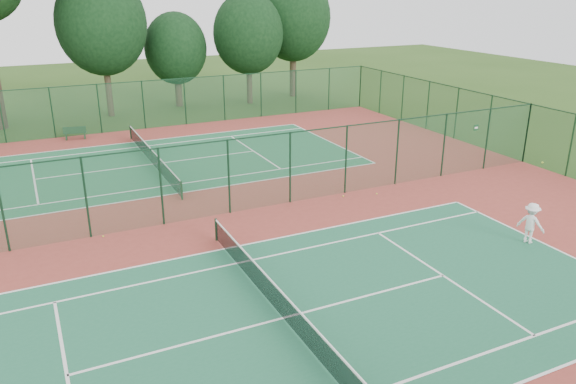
# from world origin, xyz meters

# --- Properties ---
(ground) EXTENTS (120.00, 120.00, 0.00)m
(ground) POSITION_xyz_m (0.00, 0.00, 0.00)
(ground) COLOR #2C4C18
(ground) RESTS_ON ground
(red_pad) EXTENTS (40.00, 36.00, 0.01)m
(red_pad) POSITION_xyz_m (0.00, 0.00, 0.01)
(red_pad) COLOR maroon
(red_pad) RESTS_ON ground
(court_near) EXTENTS (23.77, 10.97, 0.01)m
(court_near) POSITION_xyz_m (0.00, -9.00, 0.01)
(court_near) COLOR #1F6444
(court_near) RESTS_ON red_pad
(court_far) EXTENTS (23.77, 10.97, 0.01)m
(court_far) POSITION_xyz_m (0.00, 9.00, 0.01)
(court_far) COLOR #1F653D
(court_far) RESTS_ON red_pad
(fence_north) EXTENTS (40.00, 0.09, 3.50)m
(fence_north) POSITION_xyz_m (0.00, 18.00, 1.76)
(fence_north) COLOR #1A4E32
(fence_north) RESTS_ON ground
(fence_east) EXTENTS (0.09, 36.00, 3.50)m
(fence_east) POSITION_xyz_m (20.00, 0.00, 1.76)
(fence_east) COLOR #194B28
(fence_east) RESTS_ON ground
(fence_divider) EXTENTS (40.00, 0.09, 3.50)m
(fence_divider) POSITION_xyz_m (0.00, 0.00, 1.76)
(fence_divider) COLOR #184A2C
(fence_divider) RESTS_ON ground
(tennis_net_near) EXTENTS (0.10, 12.90, 0.97)m
(tennis_net_near) POSITION_xyz_m (0.00, -9.00, 0.54)
(tennis_net_near) COLOR #143720
(tennis_net_near) RESTS_ON ground
(tennis_net_far) EXTENTS (0.10, 12.90, 0.97)m
(tennis_net_far) POSITION_xyz_m (0.00, 9.00, 0.54)
(tennis_net_far) COLOR #153B20
(tennis_net_far) RESTS_ON ground
(player_near) EXTENTS (1.00, 1.26, 1.70)m
(player_near) POSITION_xyz_m (11.38, -8.29, 0.87)
(player_near) COLOR white
(player_near) RESTS_ON court_near
(bench) EXTENTS (1.54, 0.69, 0.92)m
(bench) POSITION_xyz_m (-3.42, 16.91, 0.48)
(bench) COLOR #13381D
(bench) RESTS_ON red_pad
(stray_ball_a) EXTENTS (0.07, 0.07, 0.07)m
(stray_ball_a) POSITION_xyz_m (7.31, -0.50, 0.05)
(stray_ball_a) COLOR #D4EE37
(stray_ball_a) RESTS_ON red_pad
(stray_ball_b) EXTENTS (0.07, 0.07, 0.07)m
(stray_ball_b) POSITION_xyz_m (9.00, -0.92, 0.04)
(stray_ball_b) COLOR #BCD231
(stray_ball_b) RESTS_ON red_pad
(stray_ball_c) EXTENTS (0.07, 0.07, 0.07)m
(stray_ball_c) POSITION_xyz_m (-4.16, -0.24, 0.05)
(stray_ball_c) COLOR #C7E635
(stray_ball_c) RESTS_ON red_pad
(evergreen_row) EXTENTS (39.00, 5.00, 12.00)m
(evergreen_row) POSITION_xyz_m (0.50, 24.25, 0.00)
(evergreen_row) COLOR black
(evergreen_row) RESTS_ON ground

